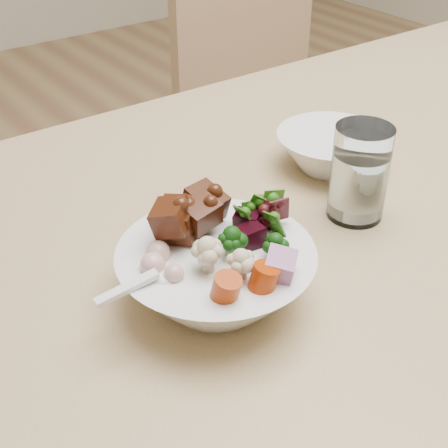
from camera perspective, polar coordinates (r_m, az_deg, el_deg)
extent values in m
cube|color=tan|center=(1.55, 14.85, -16.85)|extent=(5.00, 6.00, 0.01)
cube|color=tan|center=(1.50, 6.36, 4.63)|extent=(0.42, 0.42, 0.04)
cube|color=tan|center=(1.53, 1.88, 14.57)|extent=(0.40, 0.05, 0.44)
cylinder|color=tan|center=(1.44, 5.67, -8.05)|extent=(0.03, 0.03, 0.41)
cylinder|color=tan|center=(1.65, 14.30, -2.78)|extent=(0.03, 0.03, 0.41)
cylinder|color=tan|center=(1.64, -2.61, -1.80)|extent=(0.03, 0.03, 0.41)
cylinder|color=tan|center=(1.83, 6.01, 2.20)|extent=(0.03, 0.03, 0.41)
sphere|color=black|center=(0.57, 0.71, -2.04)|extent=(0.03, 0.03, 0.03)
sphere|color=beige|center=(0.55, -1.52, -3.21)|extent=(0.03, 0.03, 0.03)
cube|color=black|center=(0.61, 2.15, 0.07)|extent=(0.03, 0.03, 0.02)
cube|color=#9F6091|center=(0.55, 5.10, -3.96)|extent=(0.04, 0.04, 0.03)
cylinder|color=#B42604|center=(0.53, 0.16, -5.98)|extent=(0.03, 0.03, 0.03)
sphere|color=#D9A298|center=(0.55, -4.59, -4.53)|extent=(0.02, 0.02, 0.02)
ellipsoid|color=white|center=(0.56, -5.11, -4.82)|extent=(0.03, 0.03, 0.01)
cube|color=white|center=(0.54, -8.87, -5.80)|extent=(0.06, 0.02, 0.01)
cylinder|color=white|center=(0.72, 12.27, 4.58)|extent=(0.07, 0.07, 0.11)
cylinder|color=silver|center=(0.73, 12.14, 3.63)|extent=(0.06, 0.06, 0.07)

